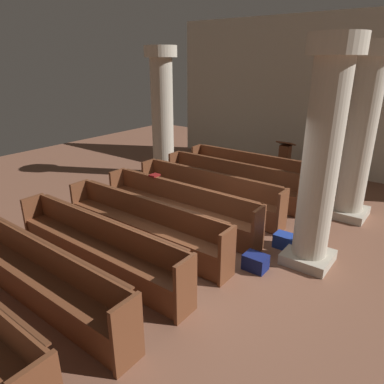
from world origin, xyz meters
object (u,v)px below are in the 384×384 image
Objects in this scene: pillar_aisle_rear at (322,156)px; hymn_book at (154,175)px; lectern at (284,162)px; pew_row_1 at (231,179)px; pew_row_5 at (98,245)px; pillar_aisle_side at (360,132)px; pew_row_4 at (143,222)px; pew_row_2 at (207,191)px; kneeler_box_navy at (255,262)px; pillar_far_side at (162,111)px; pew_row_0 at (251,169)px; pew_row_3 at (179,205)px; kneeler_box_blue at (286,241)px; pew_row_6 at (38,274)px.

pillar_aisle_rear is 3.60m from hymn_book.
pillar_aisle_rear is at bearing -61.55° from lectern.
pew_row_1 and pew_row_5 have the same top height.
pillar_aisle_side is (2.64, 0.61, 1.40)m from pew_row_1.
lectern reaches higher than pew_row_4.
kneeler_box_navy is at bearing -36.88° from pew_row_2.
pillar_aisle_rear is at bearing -22.85° from pillar_far_side.
lectern is (0.39, 1.32, -0.03)m from pew_row_0.
pew_row_2 is 1.02× the size of pillar_aisle_side.
pew_row_2 is at bearing -29.05° from pillar_far_side.
pew_row_3 reaches higher than kneeler_box_blue.
pillar_aisle_side is at bearing 90.00° from pillar_aisle_rear.
pew_row_5 is 1.02× the size of pillar_far_side.
pew_row_1 is 2.09m from hymn_book.
pillar_aisle_side is 2.40m from pillar_aisle_rear.
pillar_far_side is at bearing 136.35° from pew_row_3.
pillar_aisle_side is at bearing -37.87° from lectern.
kneeler_box_blue is at bearing 156.17° from pillar_aisle_rear.
pew_row_3 is at bearing 90.00° from pew_row_5.
pillar_aisle_rear is (2.64, 2.33, 1.40)m from pew_row_5.
pew_row_4 is at bearing -94.08° from lectern.
lectern is at bearing 85.92° from pew_row_4.
lectern reaches higher than pew_row_5.
kneeler_box_blue is at bearing -36.40° from pew_row_1.
pew_row_5 is 1.03m from pew_row_6.
pew_row_4 is at bearing -125.49° from pillar_aisle_side.
pillar_aisle_side is at bearing 2.19° from pillar_far_side.
pillar_aisle_rear reaches higher than kneeler_box_navy.
pillar_far_side reaches higher than pew_row_4.
pew_row_0 and pew_row_5 have the same top height.
pew_row_6 is (0.00, -5.16, 0.00)m from pew_row_1.
pew_row_1 and pew_row_3 have the same top height.
pew_row_0 reaches higher than kneeler_box_navy.
pillar_aisle_rear reaches higher than pew_row_2.
pew_row_3 is at bearing 166.43° from kneeler_box_navy.
kneeler_box_blue is (2.96, 0.30, -0.77)m from hymn_book.
pillar_aisle_side is at bearing 79.03° from kneeler_box_navy.
pew_row_5 is at bearing -90.00° from pew_row_0.
pew_row_2 is 1.00× the size of pew_row_3.
pillar_aisle_side is (2.64, 4.73, 1.40)m from pew_row_5.
hymn_book is at bearing -105.93° from pew_row_0.
pew_row_4 is 17.58× the size of hymn_book.
pew_row_3 is at bearing -90.00° from pew_row_1.
pew_row_4 reaches higher than kneeler_box_navy.
pew_row_5 and pew_row_6 have the same top height.
kneeler_box_navy is at bearing 52.13° from pew_row_6.
pillar_far_side is 3.83m from lectern.
kneeler_box_navy is (-0.61, -3.16, -1.75)m from pillar_aisle_side.
pew_row_4 reaches higher than kneeler_box_blue.
pillar_aisle_side is (2.64, 1.64, 1.40)m from pew_row_2.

